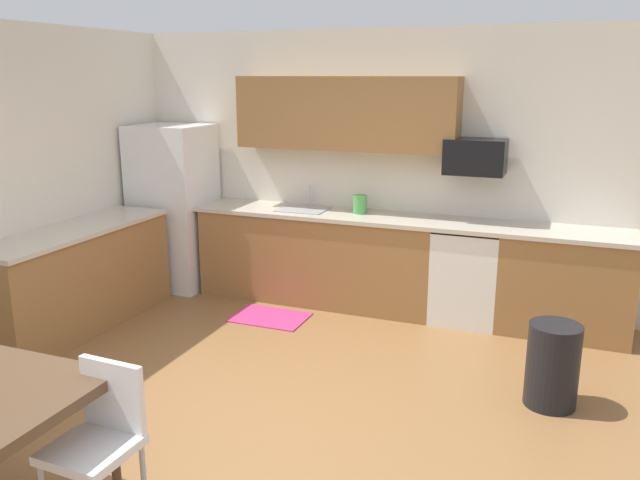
{
  "coord_description": "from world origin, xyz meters",
  "views": [
    {
      "loc": [
        1.79,
        -3.55,
        2.26
      ],
      "look_at": [
        0.0,
        1.0,
        1.0
      ],
      "focal_mm": 36.05,
      "sensor_mm": 36.0,
      "label": 1
    }
  ],
  "objects_px": {
    "microwave": "(475,157)",
    "kettle": "(360,205)",
    "refrigerator": "(174,207)",
    "oven_range": "(467,274)",
    "trash_bin": "(553,365)",
    "chair_near_table": "(100,433)"
  },
  "relations": [
    {
      "from": "chair_near_table",
      "to": "trash_bin",
      "type": "bearing_deg",
      "value": 45.31
    },
    {
      "from": "trash_bin",
      "to": "refrigerator",
      "type": "bearing_deg",
      "value": 161.18
    },
    {
      "from": "microwave",
      "to": "chair_near_table",
      "type": "xyz_separation_m",
      "value": [
        -1.28,
        -3.66,
        -1.04
      ]
    },
    {
      "from": "refrigerator",
      "to": "chair_near_table",
      "type": "relative_size",
      "value": 2.06
    },
    {
      "from": "trash_bin",
      "to": "kettle",
      "type": "distance_m",
      "value": 2.52
    },
    {
      "from": "microwave",
      "to": "trash_bin",
      "type": "height_order",
      "value": "microwave"
    },
    {
      "from": "refrigerator",
      "to": "trash_bin",
      "type": "relative_size",
      "value": 2.92
    },
    {
      "from": "chair_near_table",
      "to": "microwave",
      "type": "bearing_deg",
      "value": 70.75
    },
    {
      "from": "refrigerator",
      "to": "chair_near_table",
      "type": "distance_m",
      "value": 3.97
    },
    {
      "from": "refrigerator",
      "to": "trash_bin",
      "type": "bearing_deg",
      "value": -18.82
    },
    {
      "from": "trash_bin",
      "to": "chair_near_table",
      "type": "bearing_deg",
      "value": -134.69
    },
    {
      "from": "refrigerator",
      "to": "microwave",
      "type": "relative_size",
      "value": 3.24
    },
    {
      "from": "refrigerator",
      "to": "trash_bin",
      "type": "xyz_separation_m",
      "value": [
        3.98,
        -1.35,
        -0.58
      ]
    },
    {
      "from": "refrigerator",
      "to": "oven_range",
      "type": "xyz_separation_m",
      "value": [
        3.15,
        0.08,
        -0.42
      ]
    },
    {
      "from": "microwave",
      "to": "chair_near_table",
      "type": "height_order",
      "value": "microwave"
    },
    {
      "from": "microwave",
      "to": "kettle",
      "type": "bearing_deg",
      "value": -177.34
    },
    {
      "from": "chair_near_table",
      "to": "refrigerator",
      "type": "bearing_deg",
      "value": 118.27
    },
    {
      "from": "refrigerator",
      "to": "microwave",
      "type": "bearing_deg",
      "value": 3.27
    },
    {
      "from": "oven_range",
      "to": "kettle",
      "type": "xyz_separation_m",
      "value": [
        -1.08,
        0.05,
        0.56
      ]
    },
    {
      "from": "microwave",
      "to": "refrigerator",
      "type": "bearing_deg",
      "value": -176.73
    },
    {
      "from": "microwave",
      "to": "trash_bin",
      "type": "bearing_deg",
      "value": -61.73
    },
    {
      "from": "chair_near_table",
      "to": "trash_bin",
      "type": "height_order",
      "value": "chair_near_table"
    }
  ]
}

